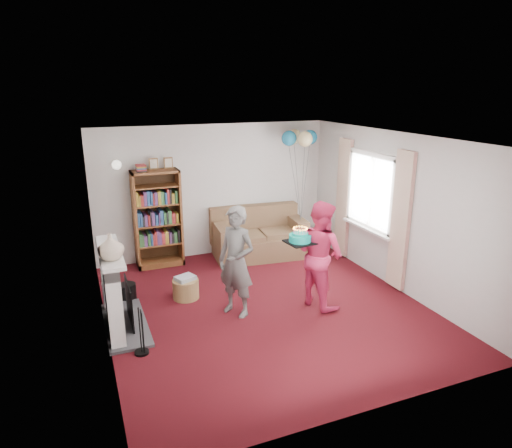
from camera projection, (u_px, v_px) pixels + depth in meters
name	position (u px, v px, depth m)	size (l,w,h in m)	color
ground	(265.00, 306.00, 6.84)	(5.00, 5.00, 0.00)	#370A08
wall_back	(214.00, 191.00, 8.70)	(4.50, 0.02, 2.50)	silver
wall_left	(98.00, 247.00, 5.66)	(0.02, 5.00, 2.50)	silver
wall_right	(395.00, 211.00, 7.28)	(0.02, 5.00, 2.50)	silver
ceiling	(266.00, 138.00, 6.10)	(4.50, 5.00, 0.01)	white
fireplace	(116.00, 293.00, 6.11)	(0.55, 1.80, 1.12)	#3F3F42
window_bay	(370.00, 206.00, 7.81)	(0.14, 2.02, 2.20)	white
wall_sconce	(117.00, 165.00, 7.76)	(0.16, 0.23, 0.16)	gold
bookcase	(157.00, 219.00, 8.22)	(0.83, 0.42, 1.97)	#472B14
sofa	(259.00, 237.00, 8.84)	(1.76, 0.93, 0.93)	brown
wicker_basket	(186.00, 288.00, 7.07)	(0.41, 0.41, 0.36)	#A7834E
person_striped	(236.00, 262.00, 6.41)	(0.58, 0.38, 1.60)	black
person_magenta	(320.00, 254.00, 6.70)	(0.78, 0.61, 1.60)	#D12957
birthday_cake	(300.00, 238.00, 6.46)	(0.38, 0.38, 0.22)	black
balloons	(299.00, 138.00, 8.65)	(0.73, 0.73, 1.69)	#3F3F3F
mantel_vase	(111.00, 247.00, 5.57)	(0.32, 0.32, 0.33)	beige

